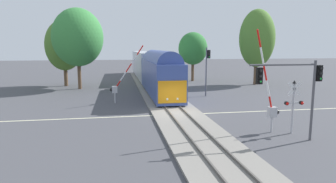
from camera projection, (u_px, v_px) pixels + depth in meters
ground_plane at (177, 115)px, 26.02m from camera, size 220.00×220.00×0.00m
road_centre_stripe at (177, 115)px, 26.02m from camera, size 44.00×0.20×0.01m
railway_track at (177, 114)px, 26.01m from camera, size 4.40×80.00×0.32m
commuter_train at (150, 67)px, 46.34m from camera, size 3.04×41.17×5.16m
crossing_gate_near at (271, 102)px, 20.31m from camera, size 1.96×0.40×7.08m
crossing_signal_mast at (294, 101)px, 20.03m from camera, size 1.36×0.44×3.70m
crossing_gate_far at (118, 84)px, 31.14m from camera, size 3.62×0.40×6.07m
traffic_signal_near_right at (296, 81)px, 18.11m from camera, size 4.78×0.38×5.10m
traffic_signal_far_side at (207, 64)px, 35.12m from camera, size 0.53×0.38×5.84m
oak_behind_train at (78, 37)px, 40.74m from camera, size 6.97×6.97×11.19m
elm_centre_background at (193, 49)px, 50.64m from camera, size 4.98×4.98×8.38m
pine_left_background at (64, 45)px, 44.05m from camera, size 5.55×5.55×9.87m
maple_right_background at (257, 38)px, 45.58m from camera, size 5.41×5.41×11.63m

